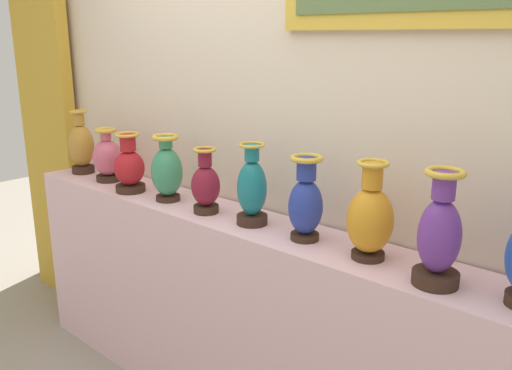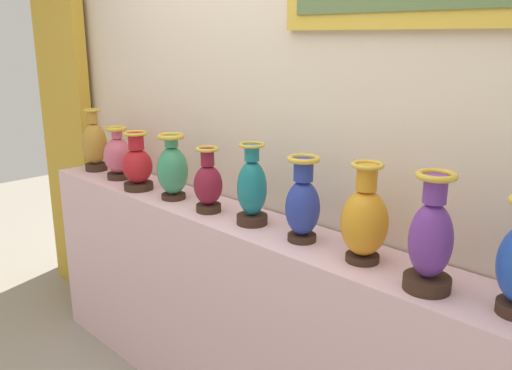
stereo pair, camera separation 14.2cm
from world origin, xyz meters
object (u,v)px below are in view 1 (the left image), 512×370
object	(u,v)px
vase_jade	(167,170)
vase_burgundy	(206,185)
vase_crimson	(129,167)
vase_cobalt	(306,202)
vase_teal	(252,189)
vase_amber	(370,218)
vase_rose	(107,158)
vase_violet	(439,236)
vase_ochre	(81,147)

from	to	relation	value
vase_jade	vase_burgundy	size ratio (longest dim) A/B	1.08
vase_crimson	vase_cobalt	distance (m)	1.11
vase_teal	vase_amber	xyz separation A→B (m)	(0.57, 0.00, 0.00)
vase_rose	vase_violet	world-z (taller)	vase_violet
vase_crimson	vase_violet	size ratio (longest dim) A/B	0.80
vase_ochre	vase_jade	size ratio (longest dim) A/B	1.13
vase_ochre	vase_jade	bearing A→B (deg)	-1.69
vase_rose	vase_burgundy	distance (m)	0.83
vase_crimson	vase_burgundy	xyz separation A→B (m)	(0.56, 0.02, -0.00)
vase_teal	vase_cobalt	world-z (taller)	vase_teal
vase_burgundy	vase_cobalt	size ratio (longest dim) A/B	0.88
vase_burgundy	vase_violet	xyz separation A→B (m)	(1.12, -0.02, 0.04)
vase_rose	vase_jade	size ratio (longest dim) A/B	0.91
vase_jade	vase_amber	xyz separation A→B (m)	(1.12, 0.02, 0.00)
vase_crimson	vase_jade	size ratio (longest dim) A/B	0.94
vase_jade	vase_violet	xyz separation A→B (m)	(1.40, -0.02, 0.02)
vase_burgundy	vase_teal	distance (m)	0.27
vase_jade	vase_teal	world-z (taller)	vase_teal
vase_rose	vase_cobalt	bearing A→B (deg)	0.02
vase_ochre	vase_teal	distance (m)	1.37
vase_rose	vase_amber	bearing A→B (deg)	0.04
vase_cobalt	vase_amber	world-z (taller)	vase_amber
vase_crimson	vase_jade	xyz separation A→B (m)	(0.27, 0.03, 0.02)
vase_jade	vase_amber	bearing A→B (deg)	1.02
vase_crimson	vase_violet	bearing A→B (deg)	0.20
vase_ochre	vase_teal	xyz separation A→B (m)	(1.37, -0.01, -0.00)
vase_rose	vase_jade	xyz separation A→B (m)	(0.55, -0.02, 0.02)
vase_rose	vase_jade	world-z (taller)	vase_jade
vase_rose	vase_burgundy	world-z (taller)	vase_burgundy
vase_rose	vase_amber	world-z (taller)	vase_amber
vase_cobalt	vase_rose	bearing A→B (deg)	-179.98
vase_jade	vase_amber	distance (m)	1.12
vase_crimson	vase_jade	world-z (taller)	vase_jade
vase_jade	vase_teal	bearing A→B (deg)	1.93
vase_rose	vase_violet	distance (m)	1.95
vase_teal	vase_violet	distance (m)	0.85
vase_amber	vase_crimson	bearing A→B (deg)	-177.97
vase_crimson	vase_amber	xyz separation A→B (m)	(1.39, 0.05, 0.03)
vase_jade	vase_burgundy	world-z (taller)	vase_jade
vase_burgundy	vase_violet	bearing A→B (deg)	-0.88
vase_rose	vase_crimson	distance (m)	0.28
vase_ochre	vase_jade	world-z (taller)	vase_ochre
vase_ochre	vase_teal	world-z (taller)	vase_ochre
vase_ochre	vase_cobalt	world-z (taller)	vase_ochre
vase_ochre	vase_crimson	size ratio (longest dim) A/B	1.20
vase_rose	vase_violet	xyz separation A→B (m)	(1.94, -0.04, 0.04)
vase_jade	vase_ochre	bearing A→B (deg)	178.31
vase_amber	vase_teal	bearing A→B (deg)	-179.85
vase_burgundy	vase_violet	distance (m)	1.12
vase_burgundy	vase_ochre	bearing A→B (deg)	178.41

